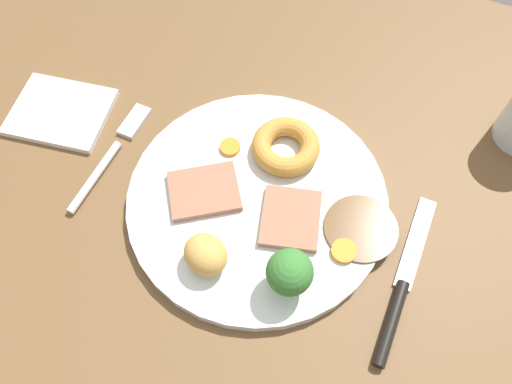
{
  "coord_description": "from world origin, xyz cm",
  "views": [
    {
      "loc": [
        9.87,
        -22.06,
        51.97
      ],
      "look_at": [
        -0.14,
        1.08,
        6.0
      ],
      "focal_mm": 36.02,
      "sensor_mm": 36.0,
      "label": 1
    }
  ],
  "objects_px": {
    "meat_slice_main": "(291,217)",
    "folded_napkin": "(61,112)",
    "dinner_plate": "(256,200)",
    "yorkshire_pudding": "(286,146)",
    "meat_slice_under": "(204,191)",
    "broccoli_floret": "(290,273)",
    "roast_potato_left": "(206,255)",
    "carrot_coin_back": "(344,251)",
    "fork": "(112,153)",
    "knife": "(401,292)",
    "carrot_coin_front": "(230,147)"
  },
  "relations": [
    {
      "from": "knife",
      "to": "meat_slice_main",
      "type": "bearing_deg",
      "value": 78.17
    },
    {
      "from": "dinner_plate",
      "to": "yorkshire_pudding",
      "type": "relative_size",
      "value": 3.69
    },
    {
      "from": "meat_slice_main",
      "to": "folded_napkin",
      "type": "bearing_deg",
      "value": 174.9
    },
    {
      "from": "meat_slice_under",
      "to": "roast_potato_left",
      "type": "xyz_separation_m",
      "value": [
        0.04,
        -0.07,
        0.01
      ]
    },
    {
      "from": "carrot_coin_back",
      "to": "meat_slice_under",
      "type": "bearing_deg",
      "value": 178.0
    },
    {
      "from": "yorkshire_pudding",
      "to": "fork",
      "type": "distance_m",
      "value": 0.19
    },
    {
      "from": "broccoli_floret",
      "to": "folded_napkin",
      "type": "relative_size",
      "value": 0.49
    },
    {
      "from": "carrot_coin_back",
      "to": "dinner_plate",
      "type": "bearing_deg",
      "value": 167.58
    },
    {
      "from": "carrot_coin_front",
      "to": "broccoli_floret",
      "type": "xyz_separation_m",
      "value": [
        0.11,
        -0.12,
        0.03
      ]
    },
    {
      "from": "dinner_plate",
      "to": "broccoli_floret",
      "type": "distance_m",
      "value": 0.11
    },
    {
      "from": "dinner_plate",
      "to": "broccoli_floret",
      "type": "relative_size",
      "value": 5.01
    },
    {
      "from": "meat_slice_under",
      "to": "yorkshire_pudding",
      "type": "bearing_deg",
      "value": 54.22
    },
    {
      "from": "roast_potato_left",
      "to": "knife",
      "type": "distance_m",
      "value": 0.19
    },
    {
      "from": "dinner_plate",
      "to": "meat_slice_under",
      "type": "bearing_deg",
      "value": -161.28
    },
    {
      "from": "meat_slice_under",
      "to": "carrot_coin_back",
      "type": "bearing_deg",
      "value": -2.0
    },
    {
      "from": "meat_slice_main",
      "to": "carrot_coin_back",
      "type": "xyz_separation_m",
      "value": [
        0.06,
        -0.01,
        -0.0
      ]
    },
    {
      "from": "meat_slice_main",
      "to": "roast_potato_left",
      "type": "height_order",
      "value": "roast_potato_left"
    },
    {
      "from": "dinner_plate",
      "to": "yorkshire_pudding",
      "type": "height_order",
      "value": "yorkshire_pudding"
    },
    {
      "from": "carrot_coin_back",
      "to": "folded_napkin",
      "type": "relative_size",
      "value": 0.23
    },
    {
      "from": "meat_slice_main",
      "to": "carrot_coin_back",
      "type": "bearing_deg",
      "value": -12.43
    },
    {
      "from": "dinner_plate",
      "to": "knife",
      "type": "xyz_separation_m",
      "value": [
        0.17,
        -0.04,
        -0.0
      ]
    },
    {
      "from": "broccoli_floret",
      "to": "folded_napkin",
      "type": "bearing_deg",
      "value": 164.06
    },
    {
      "from": "carrot_coin_front",
      "to": "folded_napkin",
      "type": "bearing_deg",
      "value": -172.6
    },
    {
      "from": "yorkshire_pudding",
      "to": "folded_napkin",
      "type": "distance_m",
      "value": 0.27
    },
    {
      "from": "folded_napkin",
      "to": "carrot_coin_front",
      "type": "bearing_deg",
      "value": 7.4
    },
    {
      "from": "meat_slice_under",
      "to": "fork",
      "type": "height_order",
      "value": "meat_slice_under"
    },
    {
      "from": "carrot_coin_back",
      "to": "knife",
      "type": "relative_size",
      "value": 0.14
    },
    {
      "from": "meat_slice_main",
      "to": "yorkshire_pudding",
      "type": "relative_size",
      "value": 0.9
    },
    {
      "from": "roast_potato_left",
      "to": "folded_napkin",
      "type": "xyz_separation_m",
      "value": [
        -0.24,
        0.1,
        -0.03
      ]
    },
    {
      "from": "carrot_coin_back",
      "to": "knife",
      "type": "height_order",
      "value": "carrot_coin_back"
    },
    {
      "from": "dinner_plate",
      "to": "roast_potato_left",
      "type": "distance_m",
      "value": 0.09
    },
    {
      "from": "carrot_coin_front",
      "to": "folded_napkin",
      "type": "relative_size",
      "value": 0.2
    },
    {
      "from": "meat_slice_main",
      "to": "yorkshire_pudding",
      "type": "xyz_separation_m",
      "value": [
        -0.04,
        0.07,
        0.01
      ]
    },
    {
      "from": "dinner_plate",
      "to": "fork",
      "type": "distance_m",
      "value": 0.17
    },
    {
      "from": "yorkshire_pudding",
      "to": "folded_napkin",
      "type": "relative_size",
      "value": 0.67
    },
    {
      "from": "meat_slice_under",
      "to": "carrot_coin_back",
      "type": "relative_size",
      "value": 2.83
    },
    {
      "from": "dinner_plate",
      "to": "carrot_coin_back",
      "type": "bearing_deg",
      "value": -12.42
    },
    {
      "from": "broccoli_floret",
      "to": "carrot_coin_back",
      "type": "bearing_deg",
      "value": 53.5
    },
    {
      "from": "meat_slice_under",
      "to": "knife",
      "type": "xyz_separation_m",
      "value": [
        0.22,
        -0.02,
        -0.01
      ]
    },
    {
      "from": "carrot_coin_back",
      "to": "broccoli_floret",
      "type": "relative_size",
      "value": 0.47
    },
    {
      "from": "dinner_plate",
      "to": "folded_napkin",
      "type": "bearing_deg",
      "value": 176.15
    },
    {
      "from": "fork",
      "to": "folded_napkin",
      "type": "xyz_separation_m",
      "value": [
        -0.08,
        0.03,
        0.0
      ]
    },
    {
      "from": "roast_potato_left",
      "to": "fork",
      "type": "height_order",
      "value": "roast_potato_left"
    },
    {
      "from": "meat_slice_under",
      "to": "yorkshire_pudding",
      "type": "height_order",
      "value": "yorkshire_pudding"
    },
    {
      "from": "carrot_coin_back",
      "to": "yorkshire_pudding",
      "type": "bearing_deg",
      "value": 137.97
    },
    {
      "from": "dinner_plate",
      "to": "carrot_coin_back",
      "type": "relative_size",
      "value": 10.77
    },
    {
      "from": "yorkshire_pudding",
      "to": "broccoli_floret",
      "type": "relative_size",
      "value": 1.36
    },
    {
      "from": "meat_slice_main",
      "to": "broccoli_floret",
      "type": "height_order",
      "value": "broccoli_floret"
    },
    {
      "from": "carrot_coin_front",
      "to": "dinner_plate",
      "type": "bearing_deg",
      "value": -41.45
    },
    {
      "from": "meat_slice_under",
      "to": "broccoli_floret",
      "type": "height_order",
      "value": "broccoli_floret"
    }
  ]
}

